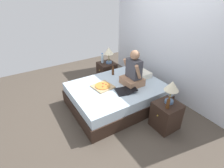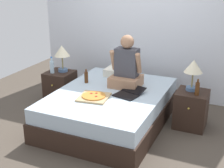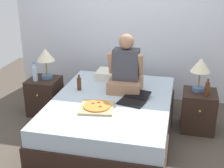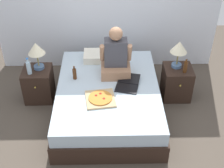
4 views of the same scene
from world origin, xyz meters
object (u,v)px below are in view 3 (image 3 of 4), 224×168
object	(u,v)px
bed	(111,117)
nightstand_right	(198,111)
person_seated	(126,71)
laptop	(133,100)
lamp_on_left_nightstand	(46,57)
lamp_on_right_nightstand	(201,67)
nightstand_left	(45,96)
pizza_box	(97,107)
water_bottle	(35,73)
beer_bottle	(207,89)
beer_bottle_on_bed	(79,84)

from	to	relation	value
bed	nightstand_right	bearing A→B (deg)	19.00
person_seated	laptop	bearing A→B (deg)	-63.42
lamp_on_left_nightstand	nightstand_right	world-z (taller)	lamp_on_left_nightstand
bed	lamp_on_right_nightstand	distance (m)	1.32
nightstand_left	nightstand_right	xyz separation A→B (m)	(2.23, 0.00, 0.00)
nightstand_left	lamp_on_right_nightstand	world-z (taller)	lamp_on_right_nightstand
lamp_on_right_nightstand	laptop	size ratio (longest dim) A/B	0.94
nightstand_left	person_seated	size ratio (longest dim) A/B	0.69
nightstand_left	laptop	world-z (taller)	laptop
bed	laptop	size ratio (longest dim) A/B	4.28
nightstand_right	pizza_box	size ratio (longest dim) A/B	1.20
nightstand_left	nightstand_right	size ratio (longest dim) A/B	1.00
water_bottle	person_seated	world-z (taller)	person_seated
lamp_on_right_nightstand	water_bottle	bearing A→B (deg)	-176.48
person_seated	pizza_box	world-z (taller)	person_seated
beer_bottle	person_seated	bearing A→B (deg)	177.49
water_bottle	lamp_on_left_nightstand	bearing A→B (deg)	49.40
bed	beer_bottle	bearing A→B (deg)	13.47
lamp_on_right_nightstand	nightstand_right	bearing A→B (deg)	-59.07
beer_bottle	pizza_box	bearing A→B (deg)	-155.69
nightstand_right	beer_bottle	size ratio (longest dim) A/B	2.35
lamp_on_left_nightstand	water_bottle	bearing A→B (deg)	-130.60
lamp_on_left_nightstand	lamp_on_right_nightstand	size ratio (longest dim) A/B	1.00
bed	nightstand_right	xyz separation A→B (m)	(1.11, 0.38, 0.02)
laptop	beer_bottle_on_bed	xyz separation A→B (m)	(-0.79, 0.20, 0.07)
bed	water_bottle	bearing A→B (deg)	166.19
beer_bottle	beer_bottle_on_bed	size ratio (longest dim) A/B	1.05
lamp_on_right_nightstand	laptop	bearing A→B (deg)	-151.52
water_bottle	laptop	xyz separation A→B (m)	(1.48, -0.29, -0.13)
nightstand_left	beer_bottle_on_bed	distance (m)	0.71
nightstand_right	beer_bottle_on_bed	xyz separation A→B (m)	(-1.61, -0.18, 0.32)
nightstand_left	beer_bottle_on_bed	size ratio (longest dim) A/B	2.46
bed	lamp_on_right_nightstand	bearing A→B (deg)	21.81
beer_bottle	person_seated	world-z (taller)	person_seated
nightstand_right	lamp_on_right_nightstand	distance (m)	0.60
laptop	bed	bearing A→B (deg)	-179.86
beer_bottle	laptop	xyz separation A→B (m)	(-0.90, -0.28, -0.12)
nightstand_left	beer_bottle	xyz separation A→B (m)	(2.30, -0.10, 0.37)
nightstand_left	nightstand_right	distance (m)	2.23
nightstand_left	beer_bottle_on_bed	world-z (taller)	beer_bottle_on_bed
nightstand_left	bed	bearing A→B (deg)	-19.00
pizza_box	laptop	bearing A→B (deg)	37.34
nightstand_left	lamp_on_left_nightstand	xyz separation A→B (m)	(0.04, 0.05, 0.60)
bed	pizza_box	size ratio (longest dim) A/B	4.55
water_bottle	laptop	distance (m)	1.51
laptop	nightstand_right	bearing A→B (deg)	24.81
laptop	beer_bottle_on_bed	size ratio (longest dim) A/B	2.17
person_seated	beer_bottle_on_bed	world-z (taller)	person_seated
laptop	pizza_box	world-z (taller)	laptop
nightstand_right	lamp_on_right_nightstand	bearing A→B (deg)	120.93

